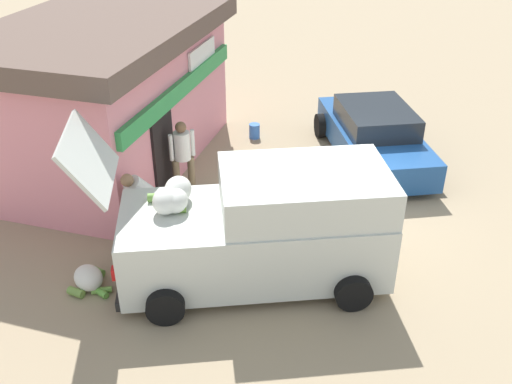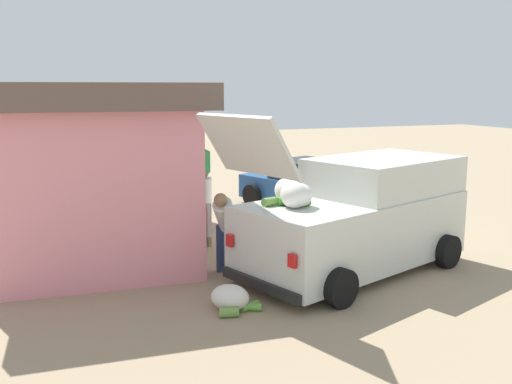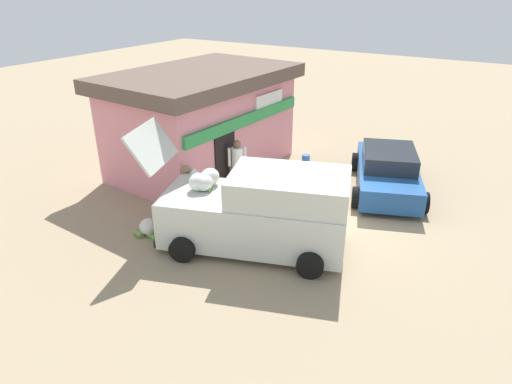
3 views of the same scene
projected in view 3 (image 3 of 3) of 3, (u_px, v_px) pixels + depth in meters
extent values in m
plane|color=#9E896B|center=(330.00, 217.00, 12.48)|extent=(60.00, 60.00, 0.00)
cube|color=pink|center=(202.00, 127.00, 15.19)|extent=(6.11, 3.96, 2.89)
cube|color=green|center=(246.00, 119.00, 13.98)|extent=(5.58, 0.49, 0.36)
cube|color=black|center=(225.00, 160.00, 13.66)|extent=(0.90, 0.12, 2.00)
cube|color=white|center=(269.00, 102.00, 14.82)|extent=(1.50, 0.16, 0.60)
cube|color=brown|center=(200.00, 77.00, 14.48)|extent=(6.66, 4.51, 0.44)
cube|color=silver|center=(254.00, 219.00, 10.84)|extent=(3.17, 4.72, 1.17)
cube|color=silver|center=(289.00, 188.00, 10.29)|extent=(2.57, 3.13, 0.65)
cube|color=black|center=(347.00, 194.00, 10.05)|extent=(1.52, 0.59, 0.50)
cube|color=silver|center=(152.00, 146.00, 10.61)|extent=(1.79, 1.14, 0.91)
ellipsoid|color=silver|center=(204.00, 183.00, 10.85)|extent=(0.46, 0.39, 0.39)
ellipsoid|color=silver|center=(210.00, 177.00, 11.11)|extent=(0.53, 0.44, 0.44)
ellipsoid|color=silver|center=(198.00, 182.00, 10.86)|extent=(0.51, 0.43, 0.43)
cylinder|color=green|center=(203.00, 183.00, 11.16)|extent=(0.18, 0.24, 0.14)
cylinder|color=green|center=(206.00, 188.00, 10.93)|extent=(0.28, 0.20, 0.11)
cylinder|color=#6DA145|center=(196.00, 181.00, 11.28)|extent=(0.20, 0.27, 0.15)
cylinder|color=olive|center=(206.00, 189.00, 10.86)|extent=(0.19, 0.24, 0.14)
cube|color=black|center=(169.00, 227.00, 11.49)|extent=(1.70, 0.65, 0.16)
cube|color=red|center=(155.00, 221.00, 10.61)|extent=(0.15, 0.10, 0.20)
cube|color=red|center=(178.00, 195.00, 11.89)|extent=(0.15, 0.10, 0.20)
cylinder|color=black|center=(310.00, 265.00, 9.86)|extent=(0.40, 0.64, 0.61)
cylinder|color=black|center=(319.00, 222.00, 11.63)|extent=(0.40, 0.64, 0.61)
cylinder|color=black|center=(182.00, 249.00, 10.44)|extent=(0.40, 0.64, 0.61)
cylinder|color=black|center=(209.00, 210.00, 12.21)|extent=(0.40, 0.64, 0.61)
cube|color=#1E4C8C|center=(387.00, 175.00, 13.95)|extent=(4.50, 3.08, 0.65)
cube|color=#1E2328|center=(389.00, 157.00, 13.70)|extent=(2.40, 2.12, 0.50)
cylinder|color=black|center=(356.00, 197.00, 12.93)|extent=(0.65, 0.42, 0.61)
cylinder|color=black|center=(424.00, 203.00, 12.62)|extent=(0.65, 0.42, 0.61)
cylinder|color=black|center=(355.00, 162.00, 15.44)|extent=(0.65, 0.42, 0.61)
cylinder|color=black|center=(412.00, 166.00, 15.12)|extent=(0.65, 0.42, 0.61)
cylinder|color=#726047|center=(243.00, 179.00, 13.83)|extent=(0.15, 0.15, 0.85)
cylinder|color=#726047|center=(232.00, 180.00, 13.77)|extent=(0.15, 0.15, 0.85)
cylinder|color=silver|center=(237.00, 157.00, 13.49)|extent=(0.48, 0.48, 0.60)
sphere|color=brown|center=(237.00, 144.00, 13.31)|extent=(0.23, 0.23, 0.23)
cylinder|color=silver|center=(245.00, 156.00, 13.52)|extent=(0.09, 0.09, 0.57)
cylinder|color=silver|center=(229.00, 157.00, 13.44)|extent=(0.09, 0.09, 0.57)
cylinder|color=navy|center=(206.00, 202.00, 12.39)|extent=(0.15, 0.15, 0.86)
cylinder|color=navy|center=(203.00, 197.00, 12.68)|extent=(0.15, 0.15, 0.86)
cylinder|color=silver|center=(196.00, 179.00, 12.19)|extent=(0.73, 0.66, 0.68)
sphere|color=#8C6647|center=(186.00, 169.00, 11.95)|extent=(0.23, 0.23, 0.23)
cylinder|color=silver|center=(192.00, 185.00, 11.94)|extent=(0.09, 0.09, 0.58)
cylinder|color=silver|center=(187.00, 178.00, 12.34)|extent=(0.09, 0.09, 0.58)
ellipsoid|color=silver|center=(148.00, 227.00, 11.63)|extent=(0.73, 0.74, 0.38)
cylinder|color=olive|center=(138.00, 234.00, 11.53)|extent=(0.20, 0.31, 0.14)
cylinder|color=#619A3E|center=(157.00, 225.00, 11.91)|extent=(0.22, 0.26, 0.15)
cylinder|color=#62AB40|center=(153.00, 237.00, 11.40)|extent=(0.20, 0.25, 0.11)
cylinder|color=#71AA44|center=(154.00, 236.00, 11.48)|extent=(0.23, 0.35, 0.11)
cylinder|color=olive|center=(154.00, 228.00, 11.79)|extent=(0.36, 0.29, 0.16)
cylinder|color=blue|center=(306.00, 160.00, 15.92)|extent=(0.27, 0.27, 0.37)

